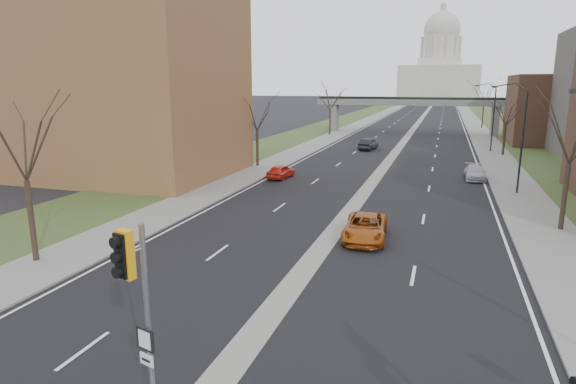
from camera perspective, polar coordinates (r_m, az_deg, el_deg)
The scene contains 23 objects.
road_surface at distance 159.97m, azimuth 16.07°, elevation 9.06°, with size 20.00×600.00×0.01m, color black.
median_strip at distance 159.97m, azimuth 16.07°, elevation 9.06°, with size 1.20×600.00×0.02m, color gray.
sidewalk_right at distance 159.98m, azimuth 20.41°, elevation 8.79°, with size 4.00×600.00×0.12m, color gray.
sidewalk_left at distance 160.86m, azimuth 11.74°, elevation 9.33°, with size 4.00×600.00×0.12m, color gray.
grass_verge_right at distance 160.32m, azimuth 22.57°, elevation 8.62°, with size 8.00×600.00×0.10m, color #273F1D.
grass_verge_left at distance 161.64m, azimuth 9.60°, elevation 9.42°, with size 8.00×600.00×0.10m, color #273F1D.
apartment_building at distance 50.95m, azimuth -21.54°, elevation 14.43°, with size 25.00×16.00×22.00m, color brown.
commercial_block_far at distance 81.32m, azimuth 29.74°, elevation 8.43°, with size 14.00×14.00×10.00m, color #493222.
pedestrian_bridge at distance 89.91m, azimuth 14.43°, elevation 9.83°, with size 34.00×3.00×6.45m.
capitol at distance 329.83m, azimuth 17.49°, elevation 13.81°, with size 48.00×42.00×55.75m.
streetlight_mid at distance 41.97m, azimuth 25.26°, elevation 9.13°, with size 2.61×0.20×8.70m.
streetlight_far at distance 67.84m, azimuth 22.66°, elevation 10.25°, with size 2.61×0.20×8.70m.
tree_left_a at distance 25.95m, azimuth -29.14°, elevation 6.58°, with size 7.20×7.20×9.40m.
tree_left_b at distance 51.31m, azimuth -3.72°, elevation 9.90°, with size 6.75×6.75×8.81m.
tree_left_c at distance 83.81m, azimuth 5.06°, elevation 11.49°, with size 7.65×7.65×9.99m.
tree_right_a at distance 32.47m, azimuth 30.82°, elevation 7.31°, with size 7.20×7.20×9.40m.
tree_right_b at distance 65.08m, azimuth 24.55°, elevation 9.02°, with size 6.30×6.30×8.22m.
tree_right_c at distance 104.88m, azimuth 22.29°, elevation 10.84°, with size 7.65×7.65×9.99m.
signal_pole_median at distance 12.48m, azimuth -17.61°, elevation -11.16°, with size 0.71×0.90×5.39m.
car_left_near at distance 45.32m, azimuth -0.84°, elevation 2.48°, with size 1.56×3.89×1.33m, color red.
car_left_far at distance 66.17m, azimuth 9.51°, elevation 5.61°, with size 1.58×4.54×1.50m, color black.
car_right_near at distance 27.82m, azimuth 9.15°, elevation -4.15°, with size 2.32×5.03×1.40m, color #A34A11.
car_right_mid at distance 47.98m, azimuth 21.28°, elevation 2.16°, with size 1.81×4.44×1.29m, color #A9A9B0.
Camera 1 is at (5.93, -9.63, 8.66)m, focal length 30.00 mm.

